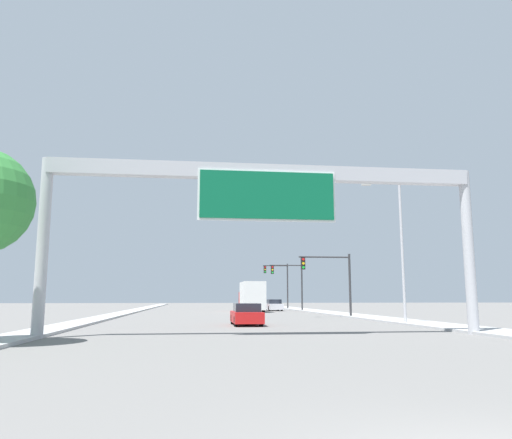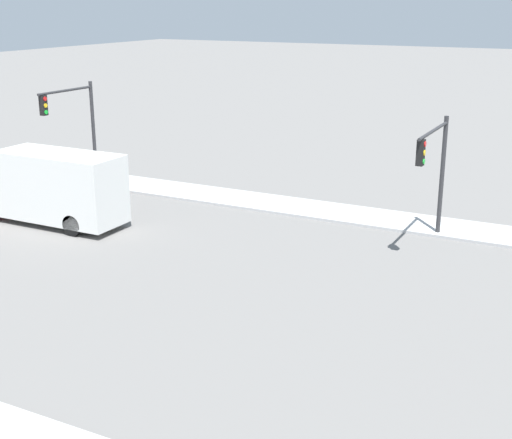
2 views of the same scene
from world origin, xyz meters
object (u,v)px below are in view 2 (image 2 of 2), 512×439
at_px(car_near_left, 24,182).
at_px(traffic_light_near_intersection, 435,162).
at_px(truck_box_primary, 47,187).
at_px(traffic_light_mid_block, 77,120).

distance_m(car_near_left, traffic_light_near_intersection, 22.73).
relative_size(truck_box_primary, traffic_light_mid_block, 1.44).
bearing_deg(traffic_light_near_intersection, traffic_light_mid_block, 89.37).
xyz_separation_m(car_near_left, truck_box_primary, (-3.50, -5.09, 1.10)).
distance_m(truck_box_primary, traffic_light_mid_block, 6.44).
xyz_separation_m(car_near_left, traffic_light_mid_block, (1.91, -2.46, 3.40)).
bearing_deg(traffic_light_mid_block, truck_box_primary, -154.03).
bearing_deg(truck_box_primary, car_near_left, 55.50).
distance_m(car_near_left, traffic_light_mid_block, 4.61).
bearing_deg(truck_box_primary, traffic_light_near_intersection, -73.38).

